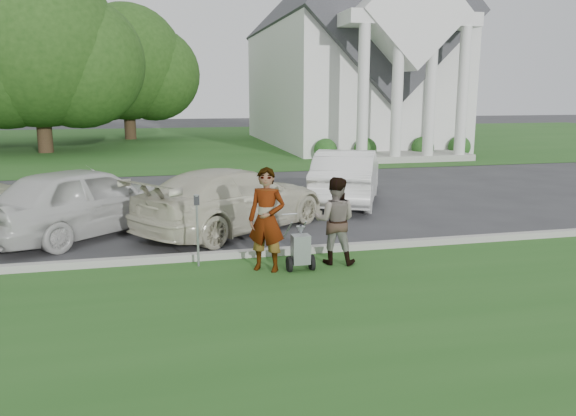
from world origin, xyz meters
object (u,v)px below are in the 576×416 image
object	(u,v)px
church	(347,44)
parking_meter_near	(197,222)
striping_cart	(300,250)
tree_back	(127,68)
person_left	(267,221)
car_b	(86,200)
car_d	(347,176)
car_c	(234,199)
tree_left	(37,53)
person_right	(335,221)

from	to	relation	value
church	parking_meter_near	size ratio (longest dim) A/B	17.95
parking_meter_near	striping_cart	bearing A→B (deg)	-20.17
tree_back	person_left	bearing A→B (deg)	-83.26
car_b	car_d	world-z (taller)	car_b
striping_cart	car_c	bearing A→B (deg)	101.63
striping_cart	person_left	world-z (taller)	person_left
striping_cart	parking_meter_near	size ratio (longest dim) A/B	0.71
person_left	car_d	size ratio (longest dim) A/B	0.40
church	tree_left	xyz separation A→B (m)	(-17.01, -1.13, -0.83)
parking_meter_near	car_b	distance (m)	3.68
striping_cart	car_b	world-z (taller)	car_b
tree_left	tree_back	bearing A→B (deg)	63.43
person_right	parking_meter_near	size ratio (longest dim) A/B	1.20
church	car_c	bearing A→B (deg)	-115.30
person_right	car_b	bearing A→B (deg)	-13.22
person_right	car_c	xyz separation A→B (m)	(-1.46, 3.03, -0.09)
church	tree_left	world-z (taller)	church
car_c	car_d	distance (m)	4.44
tree_left	person_left	world-z (taller)	tree_left
car_b	car_d	xyz separation A→B (m)	(6.87, 2.31, -0.02)
striping_cart	person_left	bearing A→B (deg)	165.60
tree_left	church	bearing A→B (deg)	3.79
parking_meter_near	car_c	distance (m)	2.85
church	striping_cart	xyz separation A→B (m)	(-8.85, -23.58, -5.56)
striping_cart	car_c	size ratio (longest dim) A/B	0.19
car_c	church	bearing A→B (deg)	-61.65
church	car_d	size ratio (longest dim) A/B	5.18
tree_left	person_left	size ratio (longest dim) A/B	5.78
parking_meter_near	person_left	bearing A→B (deg)	-23.32
church	person_right	bearing A→B (deg)	-109.22
tree_left	car_c	distance (m)	21.01
car_b	parking_meter_near	bearing A→B (deg)	175.94
tree_left	parking_meter_near	distance (m)	23.13
church	car_b	distance (m)	24.34
tree_left	car_d	size ratio (longest dim) A/B	2.28
striping_cart	car_d	bearing A→B (deg)	62.91
person_left	car_d	world-z (taller)	person_left
tree_back	tree_left	bearing A→B (deg)	-116.57
car_d	parking_meter_near	bearing A→B (deg)	72.61
person_left	person_right	xyz separation A→B (m)	(1.30, 0.13, -0.11)
person_right	car_c	size ratio (longest dim) A/B	0.33
tree_left	person_left	bearing A→B (deg)	-71.24
person_left	person_right	size ratio (longest dim) A/B	1.14
tree_left	striping_cart	bearing A→B (deg)	-70.03
tree_left	car_d	distance (m)	20.39
church	person_left	xyz separation A→B (m)	(-9.43, -23.45, -5.02)
parking_meter_near	car_d	xyz separation A→B (m)	(4.63, 5.23, -0.08)
person_left	car_c	world-z (taller)	person_left
tree_back	car_b	size ratio (longest dim) A/B	2.08
church	person_left	world-z (taller)	church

